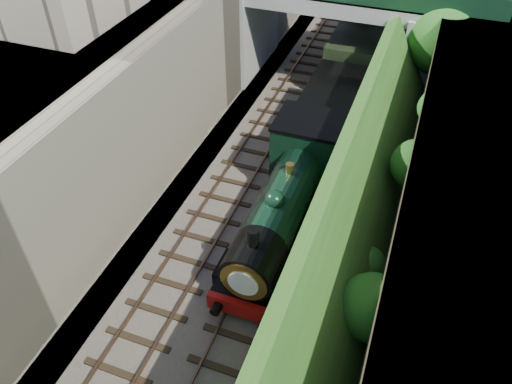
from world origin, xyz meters
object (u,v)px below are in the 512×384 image
road_bridge (356,22)px  locomotive (287,201)px  tree (444,42)px  tender (329,115)px

road_bridge → locomotive: bearing=-88.9°
road_bridge → locomotive: (0.26, -13.78, -2.18)m
tree → tender: 6.91m
tree → tender: bearing=-139.4°
tree → tender: size_ratio=1.10×
locomotive → road_bridge: bearing=91.1°
road_bridge → tree: bearing=-25.6°
locomotive → tender: size_ratio=1.70×
locomotive → tender: (-0.00, 7.36, -0.27)m
tree → locomotive: tree is taller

